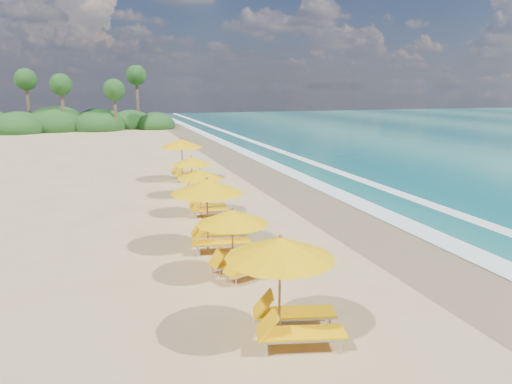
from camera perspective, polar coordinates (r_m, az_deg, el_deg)
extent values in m
plane|color=tan|center=(19.35, 0.00, -3.47)|extent=(160.00, 160.00, 0.00)
cube|color=olive|center=(20.89, 10.49, -2.45)|extent=(4.00, 160.00, 0.01)
cube|color=white|center=(21.63, 14.00, -2.03)|extent=(1.20, 160.00, 0.01)
cube|color=white|center=(23.34, 20.26, -1.40)|extent=(0.80, 160.00, 0.01)
cylinder|color=olive|center=(10.24, 2.87, -11.73)|extent=(0.06, 0.06, 2.29)
cone|color=#F8B605|center=(9.89, 2.93, -6.71)|extent=(2.84, 2.84, 0.46)
sphere|color=olive|center=(9.81, 2.95, -5.30)|extent=(0.08, 0.08, 0.08)
cylinder|color=olive|center=(13.42, -2.84, -6.39)|extent=(0.05, 0.05, 1.99)
cone|color=#F8B605|center=(13.18, -2.88, -2.98)|extent=(2.58, 2.58, 0.40)
sphere|color=olive|center=(13.12, -2.89, -2.05)|extent=(0.07, 0.07, 0.07)
cylinder|color=olive|center=(15.81, -5.89, -2.78)|extent=(0.06, 0.06, 2.37)
cone|color=#F8B605|center=(15.58, -5.98, 0.70)|extent=(2.81, 2.81, 0.48)
sphere|color=olive|center=(15.53, -6.00, 1.66)|extent=(0.08, 0.08, 0.08)
cylinder|color=olive|center=(20.10, -6.73, -0.10)|extent=(0.05, 0.05, 1.94)
cone|color=#F8B605|center=(19.94, -6.79, 2.16)|extent=(2.10, 2.10, 0.39)
sphere|color=olive|center=(19.90, -6.81, 2.77)|extent=(0.07, 0.07, 0.07)
cylinder|color=olive|center=(23.56, -7.75, 1.80)|extent=(0.05, 0.05, 1.97)
cone|color=#F8B605|center=(23.42, -7.81, 3.76)|extent=(2.53, 2.53, 0.40)
sphere|color=olive|center=(23.38, -7.82, 4.30)|extent=(0.07, 0.07, 0.07)
cylinder|color=olive|center=(27.69, -8.92, 3.81)|extent=(0.06, 0.06, 2.38)
cone|color=#F8B605|center=(27.56, -8.99, 5.84)|extent=(2.60, 2.60, 0.48)
sphere|color=olive|center=(27.53, -9.01, 6.39)|extent=(0.09, 0.09, 0.09)
ellipsoid|color=#163D14|center=(62.85, -18.41, 7.67)|extent=(6.40, 6.40, 4.16)
ellipsoid|color=#163D14|center=(64.06, -22.92, 7.48)|extent=(7.20, 7.20, 4.68)
ellipsoid|color=#163D14|center=(62.54, -26.72, 6.92)|extent=(6.00, 6.00, 3.90)
ellipsoid|color=#163D14|center=(64.96, -14.86, 7.97)|extent=(5.60, 5.60, 3.64)
ellipsoid|color=#163D14|center=(63.23, -12.00, 7.94)|extent=(5.00, 5.00, 3.25)
cylinder|color=brown|center=(60.77, -16.63, 9.42)|extent=(0.36, 0.36, 5.00)
sphere|color=#163D14|center=(60.70, -16.78, 11.77)|extent=(2.60, 2.60, 2.60)
cylinder|color=brown|center=(61.87, -22.30, 9.33)|extent=(0.36, 0.36, 5.60)
sphere|color=#163D14|center=(61.82, -22.52, 11.92)|extent=(2.60, 2.60, 2.60)
cylinder|color=brown|center=(64.24, -25.80, 9.38)|extent=(0.36, 0.36, 6.20)
sphere|color=#163D14|center=(64.21, -26.07, 12.13)|extent=(2.60, 2.60, 2.60)
cylinder|color=brown|center=(64.88, -14.10, 10.53)|extent=(0.36, 0.36, 6.80)
sphere|color=#163D14|center=(64.86, -14.27, 13.53)|extent=(2.60, 2.60, 2.60)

